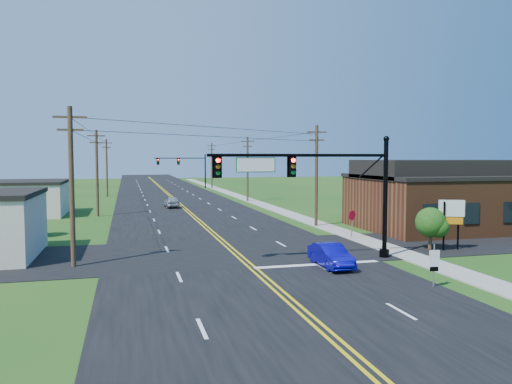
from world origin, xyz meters
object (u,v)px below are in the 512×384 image
object	(u,v)px
signal_mast_far	(183,165)
stop_sign	(352,218)
route_sign	(434,262)
signal_mast_main	(317,182)
blue_car	(331,256)

from	to	relation	value
signal_mast_far	stop_sign	distance (m)	65.53
route_sign	stop_sign	bearing A→B (deg)	85.94
signal_mast_main	signal_mast_far	xyz separation A→B (m)	(0.10, 72.00, -0.20)
signal_mast_main	stop_sign	bearing A→B (deg)	50.91
blue_car	stop_sign	size ratio (longest dim) A/B	1.76
signal_mast_main	route_sign	world-z (taller)	signal_mast_main
signal_mast_far	blue_car	xyz separation A→B (m)	(0.07, -73.73, -3.90)
signal_mast_main	blue_car	distance (m)	4.46
blue_car	route_sign	xyz separation A→B (m)	(2.99, -5.31, 0.57)
signal_mast_far	blue_car	world-z (taller)	signal_mast_far
signal_mast_far	route_sign	bearing A→B (deg)	-87.78
stop_sign	route_sign	bearing A→B (deg)	-124.22
route_sign	stop_sign	size ratio (longest dim) A/B	0.94
blue_car	route_sign	bearing A→B (deg)	-60.87
blue_car	stop_sign	world-z (taller)	stop_sign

